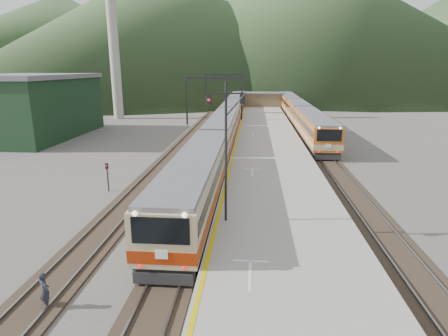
# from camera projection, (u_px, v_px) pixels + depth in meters

# --- Properties ---
(track_main) EXTENTS (2.60, 200.00, 0.23)m
(track_main) POSITION_uv_depth(u_px,v_px,m) (224.00, 142.00, 49.02)
(track_main) COLOR black
(track_main) RESTS_ON ground
(track_far) EXTENTS (2.60, 200.00, 0.23)m
(track_far) POSITION_uv_depth(u_px,v_px,m) (186.00, 141.00, 49.40)
(track_far) COLOR black
(track_far) RESTS_ON ground
(track_second) EXTENTS (2.60, 200.00, 0.23)m
(track_second) POSITION_uv_depth(u_px,v_px,m) (313.00, 143.00, 48.14)
(track_second) COLOR black
(track_second) RESTS_ON ground
(platform) EXTENTS (8.00, 100.00, 1.00)m
(platform) POSITION_uv_depth(u_px,v_px,m) (267.00, 142.00, 46.56)
(platform) COLOR gray
(platform) RESTS_ON ground
(gantry_near) EXTENTS (9.55, 0.25, 8.00)m
(gantry_near) POSITION_uv_depth(u_px,v_px,m) (214.00, 92.00, 62.25)
(gantry_near) COLOR black
(gantry_near) RESTS_ON ground
(gantry_far) EXTENTS (9.55, 0.25, 8.00)m
(gantry_far) POSITION_uv_depth(u_px,v_px,m) (225.00, 85.00, 86.31)
(gantry_far) COLOR black
(gantry_far) RESTS_ON ground
(warehouse) EXTENTS (14.50, 20.50, 8.60)m
(warehouse) POSITION_uv_depth(u_px,v_px,m) (25.00, 106.00, 51.98)
(warehouse) COLOR black
(warehouse) RESTS_ON ground
(smokestack) EXTENTS (1.80, 1.80, 30.00)m
(smokestack) POSITION_uv_depth(u_px,v_px,m) (113.00, 36.00, 68.00)
(smokestack) COLOR #9E998E
(smokestack) RESTS_ON ground
(station_shed) EXTENTS (9.40, 4.40, 3.10)m
(station_shed) POSITION_uv_depth(u_px,v_px,m) (262.00, 99.00, 84.52)
(station_shed) COLOR brown
(station_shed) RESTS_ON platform
(hill_a) EXTENTS (180.00, 180.00, 60.00)m
(hill_a) POSITION_uv_depth(u_px,v_px,m) (169.00, 25.00, 188.69)
(hill_a) COLOR #2B4B26
(hill_a) RESTS_ON ground
(hill_b) EXTENTS (220.00, 220.00, 75.00)m
(hill_b) POSITION_uv_depth(u_px,v_px,m) (300.00, 18.00, 219.90)
(hill_b) COLOR #2B4B26
(hill_b) RESTS_ON ground
(hill_d) EXTENTS (200.00, 200.00, 55.00)m
(hill_d) POSITION_uv_depth(u_px,v_px,m) (65.00, 39.00, 243.58)
(hill_d) COLOR #2B4B26
(hill_d) RESTS_ON ground
(main_train) EXTENTS (3.06, 83.70, 3.73)m
(main_train) POSITION_uv_depth(u_px,v_px,m) (228.00, 118.00, 56.20)
(main_train) COLOR tan
(main_train) RESTS_ON track_main
(second_train) EXTENTS (3.03, 62.11, 3.70)m
(second_train) POSITION_uv_depth(u_px,v_px,m) (296.00, 110.00, 67.94)
(second_train) COLOR #B85C1A
(second_train) RESTS_ON track_second
(signal_mast) EXTENTS (2.11, 0.83, 7.75)m
(signal_mast) POSITION_uv_depth(u_px,v_px,m) (226.00, 140.00, 20.22)
(signal_mast) COLOR black
(signal_mast) RESTS_ON platform
(short_signal_a) EXTENTS (0.26, 0.22, 2.27)m
(short_signal_a) POSITION_uv_depth(u_px,v_px,m) (137.00, 226.00, 19.55)
(short_signal_a) COLOR black
(short_signal_a) RESTS_ON ground
(short_signal_b) EXTENTS (0.23, 0.17, 2.27)m
(short_signal_b) POSITION_uv_depth(u_px,v_px,m) (189.00, 154.00, 35.72)
(short_signal_b) COLOR black
(short_signal_b) RESTS_ON ground
(short_signal_c) EXTENTS (0.23, 0.18, 2.27)m
(short_signal_c) POSITION_uv_depth(u_px,v_px,m) (107.00, 173.00, 29.27)
(short_signal_c) COLOR black
(short_signal_c) RESTS_ON ground
(worker) EXTENTS (0.69, 0.64, 1.58)m
(worker) POSITION_uv_depth(u_px,v_px,m) (45.00, 290.00, 15.05)
(worker) COLOR #1F232C
(worker) RESTS_ON ground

